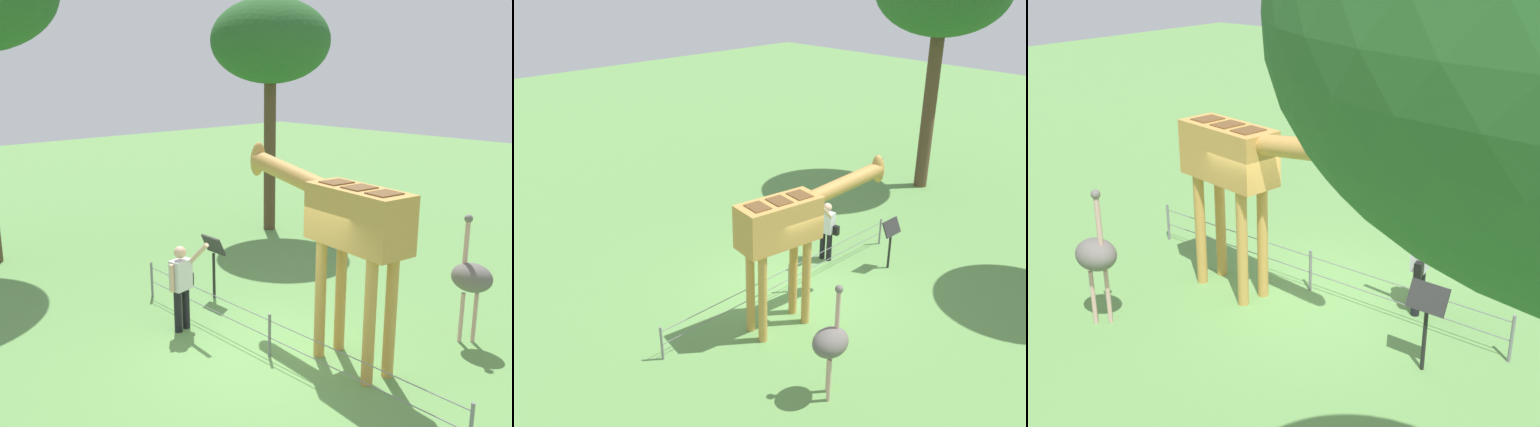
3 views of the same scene
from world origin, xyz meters
The scene contains 6 objects.
ground_plane centered at (0.00, 0.00, 0.00)m, with size 60.00×60.00×0.00m, color #60934C.
giraffe centered at (-0.81, -0.66, 2.28)m, with size 3.71×1.00×3.32m.
visitor centered at (1.79, 0.59, 0.90)m, with size 0.66×0.57×1.69m.
ostrich centered at (-1.92, -2.73, 1.18)m, with size 0.70×0.56×2.25m.
info_sign centered at (2.61, -0.78, 0.95)m, with size 0.56×0.21×1.32m.
wire_fence centered at (0.00, 0.15, 0.40)m, with size 7.05×0.05×0.75m.
Camera 2 is at (-7.97, -7.60, 7.15)m, focal length 39.13 mm.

